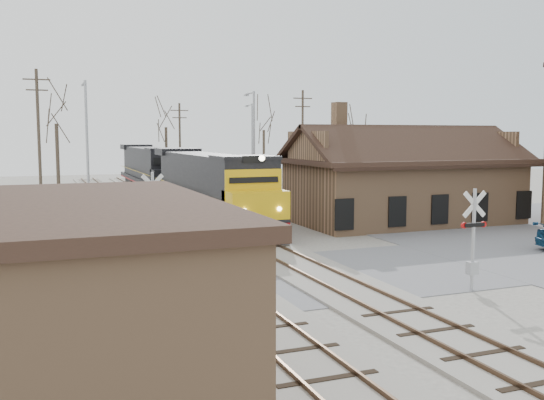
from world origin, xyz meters
The scene contains 19 objects.
ground centered at (0.00, 0.00, 0.00)m, with size 140.00×140.00×0.00m, color #A9A499.
road centered at (0.00, 0.00, 0.01)m, with size 60.00×9.00×0.03m, color slate.
track_main centered at (0.00, 15.00, 0.07)m, with size 3.40×90.00×0.24m.
track_siding centered at (-4.50, 15.00, 0.07)m, with size 3.40×90.00×0.24m.
depot centered at (11.99, 12.00, 2.41)m, with size 15.20×9.31×7.90m.
locomotive_lead centered at (0.00, 16.34, 2.47)m, with size 3.16×21.17×4.70m.
locomotive_trailing centered at (0.00, 37.78, 2.47)m, with size 3.16×21.17×4.45m.
crossbuck_near centered at (4.27, -4.34, 1.81)m, with size 1.09×0.29×3.81m.
crossbuck_far centered at (-5.71, 5.50, 1.92)m, with size 1.17×0.31×4.08m.
streetlight_a centered at (-7.41, 20.07, 5.22)m, with size 0.25×2.04×9.36m.
streetlight_b centered at (4.52, 20.52, 5.03)m, with size 0.25×2.04×8.99m.
streetlight_c centered at (9.77, 35.77, 4.99)m, with size 0.25×2.04×8.90m.
utility_pole_a centered at (-10.34, 28.17, 5.63)m, with size 2.00×0.24×10.80m.
utility_pole_b centered at (4.38, 44.49, 4.86)m, with size 2.00×0.24×9.28m.
utility_pole_c centered at (14.08, 32.86, 5.31)m, with size 2.00×0.24×10.16m.
tree_b centered at (-8.81, 35.08, 7.88)m, with size 4.52×4.52×11.07m.
tree_c centered at (3.48, 47.61, 7.77)m, with size 4.45×4.45×10.91m.
tree_d centered at (14.27, 44.30, 7.40)m, with size 4.24×4.24×10.40m.
tree_e centered at (21.97, 35.85, 5.99)m, with size 3.44×3.44×8.42m.
Camera 1 is at (-10.64, -22.14, 5.76)m, focal length 40.00 mm.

